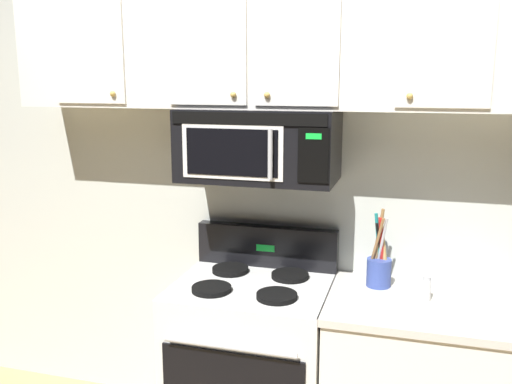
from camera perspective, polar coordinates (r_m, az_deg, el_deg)
back_wall at (r=2.97m, az=1.60°, el=1.11°), size 5.20×0.10×2.70m
stove_range at (r=2.94m, az=-0.37°, el=-17.37°), size 0.76×0.69×1.12m
over_range_microwave at (r=2.70m, az=0.29°, el=4.89°), size 0.76×0.43×0.35m
upper_cabinets at (r=2.72m, az=0.49°, el=14.43°), size 2.50×0.36×0.55m
utensil_crock_blue at (r=2.76m, az=12.59°, el=-7.51°), size 0.12×0.12×0.39m
salt_shaker at (r=2.65m, az=17.21°, el=-9.52°), size 0.04×0.04×0.12m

